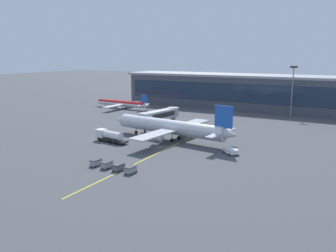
{
  "coord_description": "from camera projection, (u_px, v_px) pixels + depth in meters",
  "views": [
    {
      "loc": [
        45.48,
        -77.88,
        24.3
      ],
      "look_at": [
        -0.64,
        6.0,
        4.5
      ],
      "focal_mm": 37.0,
      "sensor_mm": 36.0,
      "label": 1
    }
  ],
  "objects": [
    {
      "name": "baggage_cart_1",
      "position": [
        107.0,
        165.0,
        75.37
      ],
      "size": [
        1.71,
        2.71,
        1.48
      ],
      "color": "gray",
      "rests_on": "ground_plane"
    },
    {
      "name": "apron_lead_in_line",
      "position": [
        172.0,
        146.0,
        93.6
      ],
      "size": [
        0.52,
        80.0,
        0.01
      ],
      "primitive_type": "cube",
      "rotation": [
        0.0,
        0.0,
        0.0
      ],
      "color": "yellow",
      "rests_on": "ground_plane"
    },
    {
      "name": "pushback_tug",
      "position": [
        231.0,
        151.0,
        86.07
      ],
      "size": [
        4.41,
        4.16,
        1.4
      ],
      "color": "white",
      "rests_on": "ground_plane"
    },
    {
      "name": "baggage_cart_0",
      "position": [
        96.0,
        162.0,
        76.98
      ],
      "size": [
        1.71,
        2.71,
        1.48
      ],
      "color": "gray",
      "rests_on": "ground_plane"
    },
    {
      "name": "main_airliner",
      "position": [
        170.0,
        127.0,
        99.73
      ],
      "size": [
        42.62,
        33.89,
        11.47
      ],
      "color": "#B2B7BC",
      "rests_on": "ground_plane"
    },
    {
      "name": "ground_plane",
      "position": [
        159.0,
        147.0,
        93.21
      ],
      "size": [
        700.0,
        700.0,
        0.0
      ],
      "primitive_type": "plane",
      "color": "#47494F"
    },
    {
      "name": "baggage_cart_3",
      "position": [
        131.0,
        170.0,
        72.15
      ],
      "size": [
        1.71,
        2.71,
        1.48
      ],
      "color": "gray",
      "rests_on": "ground_plane"
    },
    {
      "name": "apron_light_mast_0",
      "position": [
        293.0,
        87.0,
        136.96
      ],
      "size": [
        2.8,
        0.5,
        19.94
      ],
      "color": "gray",
      "rests_on": "ground_plane"
    },
    {
      "name": "commuter_jet_far",
      "position": [
        122.0,
        103.0,
        158.42
      ],
      "size": [
        31.19,
        24.93,
        7.04
      ],
      "color": "white",
      "rests_on": "ground_plane"
    },
    {
      "name": "jet_bridge",
      "position": [
        161.0,
        115.0,
        113.41
      ],
      "size": [
        6.42,
        17.98,
        6.57
      ],
      "color": "#B2B7BC",
      "rests_on": "ground_plane"
    },
    {
      "name": "baggage_cart_2",
      "position": [
        119.0,
        167.0,
        73.76
      ],
      "size": [
        1.71,
        2.71,
        1.48
      ],
      "color": "#595B60",
      "rests_on": "ground_plane"
    },
    {
      "name": "terminal_building",
      "position": [
        289.0,
        94.0,
        149.53
      ],
      "size": [
        153.63,
        21.81,
        15.44
      ],
      "color": "#424751",
      "rests_on": "ground_plane"
    },
    {
      "name": "fuel_tanker",
      "position": [
        109.0,
        136.0,
        97.85
      ],
      "size": [
        11.04,
        3.91,
        3.25
      ],
      "color": "#232326",
      "rests_on": "ground_plane"
    }
  ]
}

